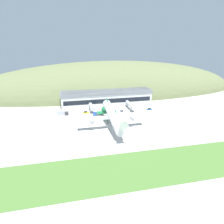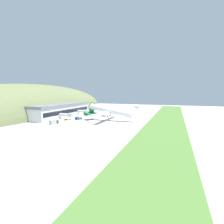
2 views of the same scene
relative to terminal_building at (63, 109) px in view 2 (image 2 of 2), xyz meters
The scene contains 14 objects.
ground_plane 51.30m from the terminal_building, 88.42° to the right, with size 362.57×362.57×0.00m, color #B7B5AF.
grass_strip_foreground 96.47m from the terminal_building, 89.17° to the right, with size 326.31×27.89×0.08m, color #4C7533.
hill_backdrop 47.10m from the terminal_building, 75.51° to the left, with size 282.07×84.51×64.49m, color #667047.
terminal_building is the anchor object (origin of this frame).
jetway_0 21.10m from the terminal_building, 134.91° to the right, with size 3.38×12.92×5.43m.
jetway_1 23.31m from the terminal_building, 47.67° to the right, with size 3.38×17.27×5.43m.
cargo_airplane 52.09m from the terminal_building, 98.04° to the right, with size 41.67×48.66×13.14m.
service_car_0 36.80m from the terminal_building, 34.77° to the right, with size 4.07×2.00×1.43m.
service_car_1 20.29m from the terminal_building, 92.19° to the right, with size 4.33×1.99×1.69m.
service_car_2 24.22m from the terminal_building, 72.68° to the right, with size 3.90×1.99×1.69m.
service_car_3 27.02m from the terminal_building, 138.08° to the right, with size 4.60×1.98×1.50m.
fuel_truck 41.34m from the terminal_building, 153.40° to the right, with size 8.29×2.23×3.33m.
box_truck 27.21m from the terminal_building, 114.86° to the right, with size 7.67×2.86×3.14m.
traffic_cone_0 34.15m from the terminal_building, 65.52° to the right, with size 0.52×0.52×0.58m.
Camera 2 is at (-142.75, -51.97, 24.11)m, focal length 28.00 mm.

